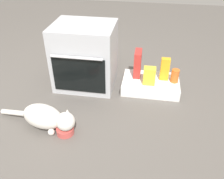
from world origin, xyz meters
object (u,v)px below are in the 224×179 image
Objects in this scene: oven at (85,56)px; snack_bag at (149,76)px; food_bowl at (65,130)px; sauce_jar at (175,76)px; cereal_box at (138,63)px; cat at (46,117)px; juice_carton at (165,69)px; pantry_cabinet at (150,84)px.

oven is 0.69m from snack_bag.
food_bowl is 1.06× the size of sauce_jar.
cereal_box is 0.40m from sauce_jar.
cat is 2.67× the size of cereal_box.
oven reaches higher than snack_bag.
cat is 4.16× the size of snack_bag.
oven reaches higher than food_bowl.
juice_carton reaches higher than food_bowl.
sauce_jar is 0.27m from snack_bag.
sauce_jar is 0.78× the size of snack_bag.
oven is at bearing 174.58° from snack_bag.
juice_carton is 1.33× the size of snack_bag.
cat is 1.33m from sauce_jar.
snack_bag is at bearing 52.06° from cat.
sauce_jar is (1.08, 0.77, 0.06)m from cat.
sauce_jar is (0.24, 0.01, 0.12)m from pantry_cabinet.
snack_bag is at bearing -48.84° from cereal_box.
juice_carton is 0.86× the size of cereal_box.
oven is 0.80m from cat.
cereal_box is 1.56× the size of snack_bag.
food_bowl is 0.53× the size of cereal_box.
sauce_jar reaches higher than food_bowl.
oven is 2.77× the size of juice_carton.
pantry_cabinet is at bearing -178.13° from sauce_jar.
oven reaches higher than juice_carton.
cereal_box is at bearing 58.95° from food_bowl.
cereal_box reaches higher than juice_carton.
snack_bag is (-0.15, -0.11, -0.03)m from juice_carton.
pantry_cabinet is at bearing 49.36° from food_bowl.
sauce_jar reaches higher than cat.
pantry_cabinet is 3.98× the size of food_bowl.
oven is at bearing -179.58° from pantry_cabinet.
cat is 1.08m from snack_bag.
food_bowl is 0.20× the size of cat.
food_bowl is (-0.68, -0.79, -0.02)m from pantry_cabinet.
pantry_cabinet is 4.20× the size of sauce_jar.
sauce_jar is at bearing -17.82° from juice_carton.
cereal_box is at bearing 169.25° from sauce_jar.
juice_carton reaches higher than snack_bag.
snack_bag is (0.83, 0.69, 0.08)m from cat.
juice_carton reaches higher than cat.
juice_carton is (0.83, 0.05, -0.10)m from oven.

